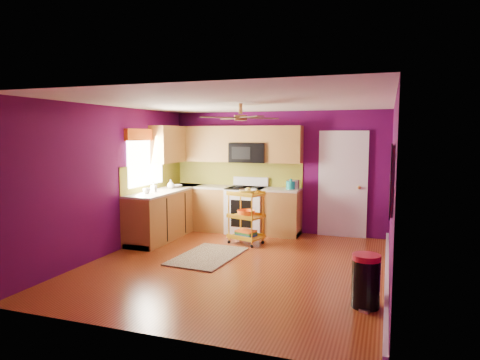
% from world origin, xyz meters
% --- Properties ---
extents(ground, '(5.00, 5.00, 0.00)m').
position_xyz_m(ground, '(0.00, 0.00, 0.00)').
color(ground, maroon).
rests_on(ground, ground).
extents(room_envelope, '(4.54, 5.04, 2.52)m').
position_xyz_m(room_envelope, '(0.03, 0.00, 1.63)').
color(room_envelope, '#500947').
rests_on(room_envelope, ground).
extents(lower_cabinets, '(2.81, 2.31, 0.94)m').
position_xyz_m(lower_cabinets, '(-1.35, 1.82, 0.43)').
color(lower_cabinets, brown).
rests_on(lower_cabinets, ground).
extents(electric_range, '(0.76, 0.66, 1.13)m').
position_xyz_m(electric_range, '(-0.55, 2.17, 0.48)').
color(electric_range, white).
rests_on(electric_range, ground).
extents(upper_cabinetry, '(2.80, 2.30, 1.26)m').
position_xyz_m(upper_cabinetry, '(-1.24, 2.17, 1.80)').
color(upper_cabinetry, brown).
rests_on(upper_cabinetry, ground).
extents(left_window, '(0.08, 1.35, 1.08)m').
position_xyz_m(left_window, '(-2.22, 1.05, 1.74)').
color(left_window, white).
rests_on(left_window, ground).
extents(panel_door, '(0.95, 0.11, 2.15)m').
position_xyz_m(panel_door, '(1.35, 2.47, 1.02)').
color(panel_door, white).
rests_on(panel_door, ground).
extents(right_wall_art, '(0.04, 2.74, 1.04)m').
position_xyz_m(right_wall_art, '(2.23, -0.34, 1.44)').
color(right_wall_art, black).
rests_on(right_wall_art, ground).
extents(ceiling_fan, '(1.01, 1.01, 0.26)m').
position_xyz_m(ceiling_fan, '(0.00, 0.20, 2.29)').
color(ceiling_fan, '#BF8C3F').
rests_on(ceiling_fan, ground).
extents(shag_rug, '(0.98, 1.50, 0.02)m').
position_xyz_m(shag_rug, '(-0.60, 0.25, 0.01)').
color(shag_rug, black).
rests_on(shag_rug, ground).
extents(rolling_cart, '(0.69, 0.59, 1.06)m').
position_xyz_m(rolling_cart, '(-0.26, 1.28, 0.55)').
color(rolling_cart, yellow).
rests_on(rolling_cart, ground).
extents(trash_can, '(0.43, 0.43, 0.63)m').
position_xyz_m(trash_can, '(1.99, -1.05, 0.31)').
color(trash_can, black).
rests_on(trash_can, ground).
extents(teal_kettle, '(0.18, 0.18, 0.21)m').
position_xyz_m(teal_kettle, '(0.36, 2.21, 1.02)').
color(teal_kettle, '#128A87').
rests_on(teal_kettle, lower_cabinets).
extents(toaster, '(0.22, 0.15, 0.18)m').
position_xyz_m(toaster, '(0.40, 2.27, 1.03)').
color(toaster, beige).
rests_on(toaster, lower_cabinets).
extents(soap_bottle_a, '(0.09, 0.09, 0.20)m').
position_xyz_m(soap_bottle_a, '(-1.98, 0.91, 1.04)').
color(soap_bottle_a, '#EA3F72').
rests_on(soap_bottle_a, lower_cabinets).
extents(soap_bottle_b, '(0.14, 0.14, 0.18)m').
position_xyz_m(soap_bottle_b, '(-1.95, 1.51, 1.03)').
color(soap_bottle_b, white).
rests_on(soap_bottle_b, lower_cabinets).
extents(counter_dish, '(0.23, 0.23, 0.06)m').
position_xyz_m(counter_dish, '(-1.93, 1.71, 0.97)').
color(counter_dish, white).
rests_on(counter_dish, lower_cabinets).
extents(counter_cup, '(0.13, 0.13, 0.10)m').
position_xyz_m(counter_cup, '(-2.00, 0.68, 0.99)').
color(counter_cup, white).
rests_on(counter_cup, lower_cabinets).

